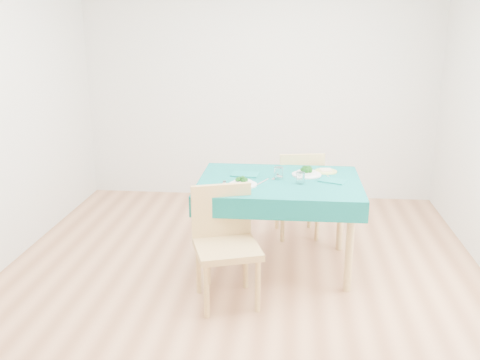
# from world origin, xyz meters

# --- Properties ---
(room_shell) EXTENTS (4.02, 4.52, 2.73)m
(room_shell) POSITION_xyz_m (0.00, 0.00, 1.35)
(room_shell) COLOR #9E6642
(room_shell) RESTS_ON ground
(table) EXTENTS (1.31, 0.99, 0.76)m
(table) POSITION_xyz_m (0.29, 0.33, 0.38)
(table) COLOR #085F5B
(table) RESTS_ON ground
(chair_near) EXTENTS (0.58, 0.61, 1.12)m
(chair_near) POSITION_xyz_m (-0.06, -0.32, 0.56)
(chair_near) COLOR tan
(chair_near) RESTS_ON ground
(chair_far) EXTENTS (0.48, 0.52, 1.02)m
(chair_far) POSITION_xyz_m (0.45, 1.05, 0.51)
(chair_far) COLOR tan
(chair_far) RESTS_ON ground
(bowl_near) EXTENTS (0.22, 0.22, 0.07)m
(bowl_near) POSITION_xyz_m (0.01, 0.16, 0.79)
(bowl_near) COLOR white
(bowl_near) RESTS_ON table
(bowl_far) EXTENTS (0.25, 0.25, 0.08)m
(bowl_far) POSITION_xyz_m (0.51, 0.50, 0.80)
(bowl_far) COLOR white
(bowl_far) RESTS_ON table
(fork_near) EXTENTS (0.04, 0.19, 0.00)m
(fork_near) POSITION_xyz_m (-0.14, 0.16, 0.76)
(fork_near) COLOR silver
(fork_near) RESTS_ON table
(knife_near) EXTENTS (0.10, 0.20, 0.00)m
(knife_near) POSITION_xyz_m (0.16, 0.26, 0.76)
(knife_near) COLOR silver
(knife_near) RESTS_ON table
(fork_far) EXTENTS (0.08, 0.20, 0.00)m
(fork_far) POSITION_xyz_m (0.26, 0.43, 0.76)
(fork_far) COLOR silver
(fork_far) RESTS_ON table
(knife_far) EXTENTS (0.07, 0.19, 0.00)m
(knife_far) POSITION_xyz_m (0.71, 0.41, 0.76)
(knife_far) COLOR silver
(knife_far) RESTS_ON table
(napkin_near) EXTENTS (0.24, 0.18, 0.01)m
(napkin_near) POSITION_xyz_m (-0.00, 0.46, 0.76)
(napkin_near) COLOR #0C6A64
(napkin_near) RESTS_ON table
(napkin_far) EXTENTS (0.25, 0.21, 0.01)m
(napkin_far) POSITION_xyz_m (0.72, 0.34, 0.76)
(napkin_far) COLOR #0C6A64
(napkin_far) RESTS_ON table
(tumbler_center) EXTENTS (0.08, 0.08, 0.10)m
(tumbler_center) POSITION_xyz_m (0.28, 0.37, 0.81)
(tumbler_center) COLOR white
(tumbler_center) RESTS_ON table
(tumbler_side) EXTENTS (0.07, 0.07, 0.09)m
(tumbler_side) POSITION_xyz_m (0.46, 0.26, 0.80)
(tumbler_side) COLOR white
(tumbler_side) RESTS_ON table
(side_plate) EXTENTS (0.19, 0.19, 0.01)m
(side_plate) POSITION_xyz_m (0.68, 0.63, 0.76)
(side_plate) COLOR #C3D266
(side_plate) RESTS_ON table
(bread_slice) EXTENTS (0.10, 0.10, 0.01)m
(bread_slice) POSITION_xyz_m (0.68, 0.63, 0.77)
(bread_slice) COLOR beige
(bread_slice) RESTS_ON side_plate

